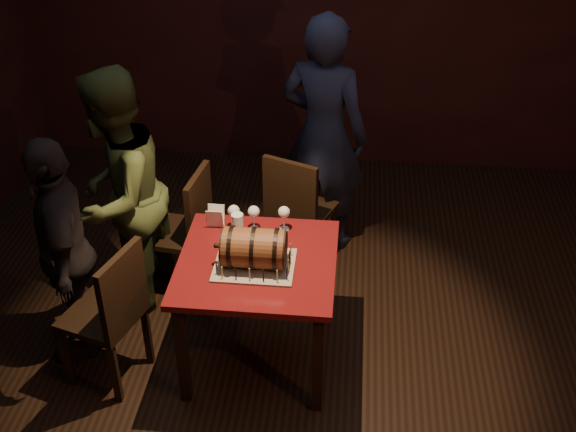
{
  "coord_description": "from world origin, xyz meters",
  "views": [
    {
      "loc": [
        0.35,
        -3.39,
        3.21
      ],
      "look_at": [
        0.01,
        0.05,
        0.95
      ],
      "focal_mm": 45.0,
      "sensor_mm": 36.0,
      "label": 1
    }
  ],
  "objects_px": {
    "pub_table": "(258,275)",
    "chair_left_front": "(112,310)",
    "person_left_rear": "(117,196)",
    "barrel_cake": "(254,248)",
    "wine_glass_right": "(284,213)",
    "chair_back": "(297,207)",
    "person_left_front": "(64,250)",
    "chair_left_rear": "(186,226)",
    "wine_glass_mid": "(254,213)",
    "pint_of_ale": "(238,226)",
    "person_back": "(324,135)",
    "wine_glass_left": "(234,212)"
  },
  "relations": [
    {
      "from": "chair_back",
      "to": "person_left_front",
      "type": "height_order",
      "value": "person_left_front"
    },
    {
      "from": "pub_table",
      "to": "person_back",
      "type": "xyz_separation_m",
      "value": [
        0.3,
        1.34,
        0.25
      ]
    },
    {
      "from": "person_left_front",
      "to": "chair_left_rear",
      "type": "bearing_deg",
      "value": 116.83
    },
    {
      "from": "chair_left_rear",
      "to": "person_left_front",
      "type": "distance_m",
      "value": 0.87
    },
    {
      "from": "wine_glass_right",
      "to": "chair_left_rear",
      "type": "xyz_separation_m",
      "value": [
        -0.69,
        0.31,
        -0.35
      ]
    },
    {
      "from": "chair_back",
      "to": "person_left_front",
      "type": "distance_m",
      "value": 1.6
    },
    {
      "from": "wine_glass_left",
      "to": "pint_of_ale",
      "type": "bearing_deg",
      "value": -66.09
    },
    {
      "from": "wine_glass_right",
      "to": "chair_left_rear",
      "type": "height_order",
      "value": "chair_left_rear"
    },
    {
      "from": "wine_glass_left",
      "to": "chair_left_front",
      "type": "height_order",
      "value": "chair_left_front"
    },
    {
      "from": "wine_glass_right",
      "to": "person_left_rear",
      "type": "distance_m",
      "value": 1.08
    },
    {
      "from": "wine_glass_left",
      "to": "chair_back",
      "type": "distance_m",
      "value": 0.79
    },
    {
      "from": "person_back",
      "to": "person_left_front",
      "type": "xyz_separation_m",
      "value": [
        -1.44,
        -1.33,
        -0.15
      ]
    },
    {
      "from": "barrel_cake",
      "to": "person_back",
      "type": "bearing_deg",
      "value": 77.61
    },
    {
      "from": "wine_glass_right",
      "to": "pint_of_ale",
      "type": "bearing_deg",
      "value": -160.81
    },
    {
      "from": "pub_table",
      "to": "chair_left_front",
      "type": "xyz_separation_m",
      "value": [
        -0.8,
        -0.25,
        -0.12
      ]
    },
    {
      "from": "wine_glass_mid",
      "to": "chair_left_front",
      "type": "height_order",
      "value": "chair_left_front"
    },
    {
      "from": "barrel_cake",
      "to": "chair_back",
      "type": "xyz_separation_m",
      "value": [
        0.15,
        0.99,
        -0.35
      ]
    },
    {
      "from": "barrel_cake",
      "to": "person_left_rear",
      "type": "height_order",
      "value": "person_left_rear"
    },
    {
      "from": "chair_back",
      "to": "chair_left_front",
      "type": "relative_size",
      "value": 1.0
    },
    {
      "from": "barrel_cake",
      "to": "pint_of_ale",
      "type": "distance_m",
      "value": 0.33
    },
    {
      "from": "barrel_cake",
      "to": "person_left_rear",
      "type": "xyz_separation_m",
      "value": [
        -0.94,
        0.52,
        -0.04
      ]
    },
    {
      "from": "person_left_front",
      "to": "barrel_cake",
      "type": "bearing_deg",
      "value": 66.16
    },
    {
      "from": "wine_glass_left",
      "to": "wine_glass_mid",
      "type": "bearing_deg",
      "value": 1.52
    },
    {
      "from": "wine_glass_right",
      "to": "person_back",
      "type": "xyz_separation_m",
      "value": [
        0.18,
        1.01,
        0.02
      ]
    },
    {
      "from": "pint_of_ale",
      "to": "person_left_rear",
      "type": "xyz_separation_m",
      "value": [
        -0.8,
        0.23,
        0.01
      ]
    },
    {
      "from": "barrel_cake",
      "to": "wine_glass_left",
      "type": "xyz_separation_m",
      "value": [
        -0.17,
        0.37,
        -0.01
      ]
    },
    {
      "from": "pint_of_ale",
      "to": "person_left_front",
      "type": "height_order",
      "value": "person_left_front"
    },
    {
      "from": "wine_glass_mid",
      "to": "chair_back",
      "type": "distance_m",
      "value": 0.74
    },
    {
      "from": "chair_left_front",
      "to": "person_back",
      "type": "xyz_separation_m",
      "value": [
        1.1,
        1.59,
        0.37
      ]
    },
    {
      "from": "person_left_front",
      "to": "wine_glass_right",
      "type": "bearing_deg",
      "value": 83.57
    },
    {
      "from": "wine_glass_mid",
      "to": "person_left_front",
      "type": "relative_size",
      "value": 0.11
    },
    {
      "from": "wine_glass_mid",
      "to": "person_left_front",
      "type": "xyz_separation_m",
      "value": [
        -1.08,
        -0.3,
        -0.13
      ]
    },
    {
      "from": "person_back",
      "to": "chair_left_front",
      "type": "bearing_deg",
      "value": 73.57
    },
    {
      "from": "chair_left_front",
      "to": "person_left_rear",
      "type": "distance_m",
      "value": 0.79
    },
    {
      "from": "chair_left_rear",
      "to": "person_left_rear",
      "type": "height_order",
      "value": "person_left_rear"
    },
    {
      "from": "wine_glass_right",
      "to": "chair_left_front",
      "type": "bearing_deg",
      "value": -148.27
    },
    {
      "from": "wine_glass_mid",
      "to": "person_back",
      "type": "height_order",
      "value": "person_back"
    },
    {
      "from": "barrel_cake",
      "to": "pint_of_ale",
      "type": "relative_size",
      "value": 2.71
    },
    {
      "from": "wine_glass_left",
      "to": "pub_table",
      "type": "bearing_deg",
      "value": -59.88
    },
    {
      "from": "pint_of_ale",
      "to": "wine_glass_mid",
      "type": "bearing_deg",
      "value": 42.96
    },
    {
      "from": "chair_back",
      "to": "chair_left_rear",
      "type": "distance_m",
      "value": 0.77
    },
    {
      "from": "wine_glass_right",
      "to": "chair_back",
      "type": "height_order",
      "value": "chair_back"
    },
    {
      "from": "wine_glass_right",
      "to": "chair_left_front",
      "type": "height_order",
      "value": "chair_left_front"
    },
    {
      "from": "pub_table",
      "to": "pint_of_ale",
      "type": "relative_size",
      "value": 6.0
    },
    {
      "from": "barrel_cake",
      "to": "chair_back",
      "type": "relative_size",
      "value": 0.44
    },
    {
      "from": "wine_glass_left",
      "to": "wine_glass_mid",
      "type": "height_order",
      "value": "same"
    },
    {
      "from": "pint_of_ale",
      "to": "chair_left_front",
      "type": "bearing_deg",
      "value": -143.94
    },
    {
      "from": "person_back",
      "to": "person_left_front",
      "type": "relative_size",
      "value": 1.21
    },
    {
      "from": "wine_glass_mid",
      "to": "person_left_front",
      "type": "distance_m",
      "value": 1.13
    },
    {
      "from": "pint_of_ale",
      "to": "person_left_front",
      "type": "bearing_deg",
      "value": -167.43
    }
  ]
}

